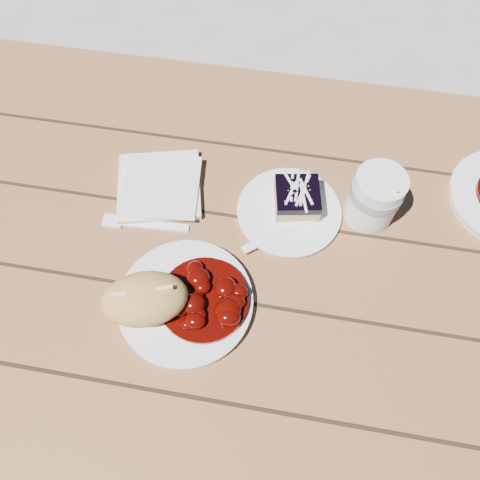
% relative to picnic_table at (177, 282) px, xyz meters
% --- Properties ---
extents(ground, '(60.00, 60.00, 0.00)m').
position_rel_picnic_table_xyz_m(ground, '(0.00, 0.00, -0.59)').
color(ground, '#A8A298').
rests_on(ground, ground).
extents(picnic_table, '(2.00, 1.55, 0.75)m').
position_rel_picnic_table_xyz_m(picnic_table, '(0.00, 0.00, 0.00)').
color(picnic_table, brown).
rests_on(picnic_table, ground).
extents(main_plate, '(0.21, 0.21, 0.02)m').
position_rel_picnic_table_xyz_m(main_plate, '(0.06, -0.10, 0.17)').
color(main_plate, white).
rests_on(main_plate, picnic_table).
extents(goulash_stew, '(0.15, 0.15, 0.04)m').
position_rel_picnic_table_xyz_m(goulash_stew, '(0.09, -0.09, 0.20)').
color(goulash_stew, '#470602').
rests_on(goulash_stew, main_plate).
extents(bread_roll, '(0.15, 0.13, 0.07)m').
position_rel_picnic_table_xyz_m(bread_roll, '(0.00, -0.12, 0.21)').
color(bread_roll, tan).
rests_on(bread_roll, main_plate).
extents(dessert_plate, '(0.18, 0.18, 0.01)m').
position_rel_picnic_table_xyz_m(dessert_plate, '(0.20, 0.10, 0.17)').
color(dessert_plate, white).
rests_on(dessert_plate, picnic_table).
extents(blueberry_cake, '(0.09, 0.09, 0.04)m').
position_rel_picnic_table_xyz_m(blueberry_cake, '(0.21, 0.12, 0.19)').
color(blueberry_cake, tan).
rests_on(blueberry_cake, dessert_plate).
extents(fork_dessert, '(0.14, 0.12, 0.00)m').
position_rel_picnic_table_xyz_m(fork_dessert, '(0.18, 0.05, 0.17)').
color(fork_dessert, white).
rests_on(fork_dessert, dessert_plate).
extents(coffee_cup, '(0.09, 0.09, 0.11)m').
position_rel_picnic_table_xyz_m(coffee_cup, '(0.34, 0.13, 0.22)').
color(coffee_cup, white).
rests_on(coffee_cup, picnic_table).
extents(napkin_stack, '(0.18, 0.18, 0.01)m').
position_rel_picnic_table_xyz_m(napkin_stack, '(-0.04, 0.12, 0.17)').
color(napkin_stack, white).
rests_on(napkin_stack, picnic_table).
extents(fork_table, '(0.16, 0.03, 0.00)m').
position_rel_picnic_table_xyz_m(fork_table, '(-0.03, 0.04, 0.16)').
color(fork_table, white).
rests_on(fork_table, picnic_table).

